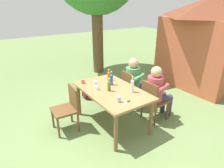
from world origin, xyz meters
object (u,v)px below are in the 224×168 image
object	(u,v)px
chair_far_right	(153,99)
bottle_amber	(109,75)
brick_kiosk	(205,41)
person_in_plaid_shirt	(157,90)
cup_white	(97,88)
chair_far_left	(131,87)
chair_near_left	(68,106)
bottle_olive	(109,86)
dining_table	(112,94)
backpack_by_far_side	(88,90)
cup_steel	(119,99)
cup_terracotta	(83,81)
table_knife	(127,103)
cup_glass	(96,83)
bottle_blue	(111,79)
bottle_clear	(132,85)
person_in_white_shirt	(135,80)
backpack_by_near_side	(95,90)

from	to	relation	value
chair_far_right	bottle_amber	bearing A→B (deg)	-145.72
brick_kiosk	bottle_amber	bearing A→B (deg)	-92.42
person_in_plaid_shirt	cup_white	xyz separation A→B (m)	(-0.52, -1.11, 0.15)
chair_far_left	bottle_amber	size ratio (longest dim) A/B	3.62
chair_near_left	person_in_plaid_shirt	size ratio (longest dim) A/B	0.74
bottle_olive	dining_table	bearing A→B (deg)	97.78
backpack_by_far_side	cup_steel	bearing A→B (deg)	-10.57
cup_terracotta	person_in_plaid_shirt	bearing A→B (deg)	52.04
backpack_by_far_side	chair_far_right	bearing A→B (deg)	20.26
cup_terracotta	cup_steel	distance (m)	1.06
cup_steel	table_knife	size ratio (longest dim) A/B	0.41
chair_near_left	cup_glass	size ratio (longest dim) A/B	10.28
chair_far_right	cup_terracotta	world-z (taller)	chair_far_right
dining_table	cup_glass	size ratio (longest dim) A/B	18.19
chair_far_left	cup_glass	distance (m)	0.98
bottle_amber	bottle_blue	bearing A→B (deg)	-22.85
bottle_olive	bottle_clear	world-z (taller)	bottle_clear
chair_near_left	cup_terracotta	distance (m)	0.61
person_in_plaid_shirt	bottle_olive	world-z (taller)	person_in_plaid_shirt
person_in_white_shirt	cup_glass	distance (m)	1.04
cup_white	backpack_by_far_side	world-z (taller)	cup_white
cup_steel	bottle_olive	bearing A→B (deg)	166.87
chair_near_left	person_in_plaid_shirt	distance (m)	1.80
chair_near_left	cup_white	xyz separation A→B (m)	(0.17, 0.54, 0.32)
chair_near_left	person_in_white_shirt	distance (m)	1.67
person_in_plaid_shirt	chair_near_left	bearing A→B (deg)	-112.55
person_in_white_shirt	bottle_amber	distance (m)	0.70
table_knife	bottle_blue	bearing A→B (deg)	163.96
table_knife	chair_far_right	bearing A→B (deg)	104.57
person_in_white_shirt	bottle_amber	world-z (taller)	person_in_white_shirt
person_in_plaid_shirt	bottle_blue	distance (m)	0.97
bottle_clear	bottle_amber	bearing A→B (deg)	-177.89
bottle_clear	dining_table	bearing A→B (deg)	-138.67
table_knife	backpack_by_far_side	distance (m)	1.99
person_in_plaid_shirt	cup_terracotta	world-z (taller)	person_in_plaid_shirt
backpack_by_near_side	brick_kiosk	bearing A→B (deg)	73.62
bottle_amber	bottle_blue	xyz separation A→B (m)	(0.24, -0.10, 0.02)
bottle_amber	table_knife	distance (m)	1.08
bottle_olive	bottle_clear	bearing A→B (deg)	49.36
table_knife	dining_table	bearing A→B (deg)	170.26
chair_far_left	backpack_by_far_side	world-z (taller)	chair_far_left
bottle_blue	person_in_white_shirt	bearing A→B (deg)	100.26
bottle_clear	cup_terracotta	bearing A→B (deg)	-146.96
chair_near_left	cup_glass	xyz separation A→B (m)	(-0.03, 0.62, 0.32)
bottle_amber	backpack_by_near_side	size ratio (longest dim) A/B	0.51
bottle_olive	chair_far_right	bearing A→B (deg)	68.18
chair_far_right	chair_far_left	bearing A→B (deg)	179.98
person_in_white_shirt	bottle_amber	xyz separation A→B (m)	(-0.11, -0.65, 0.21)
cup_glass	backpack_by_far_side	xyz separation A→B (m)	(-0.96, 0.31, -0.59)
bottle_clear	cup_terracotta	size ratio (longest dim) A/B	3.50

